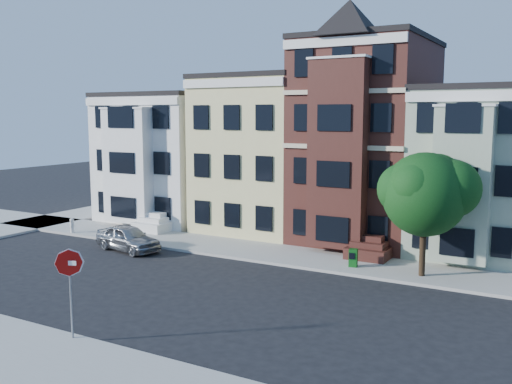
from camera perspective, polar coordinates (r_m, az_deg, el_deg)
The scene contains 12 objects.
ground at distance 23.85m, azimuth -0.69°, elevation -11.23°, with size 120.00×120.00×0.00m, color black.
far_sidewalk at distance 30.72m, azimuth 6.89°, elevation -6.80°, with size 60.00×4.00×0.15m, color #9E9B93.
near_sidewalk at distance 17.88m, azimuth -14.37°, elevation -17.94°, with size 60.00×4.00×0.15m, color #9E9B93.
house_white at distance 43.13m, azimuth -8.27°, elevation 3.32°, with size 8.00×9.00×9.00m, color white.
house_yellow at distance 38.73m, azimuth 1.14°, elevation 3.65°, with size 7.00×9.00×10.00m, color beige.
house_brown at distance 35.88m, azimuth 11.06°, elevation 4.79°, with size 7.00×9.00×12.00m, color #3E1A15.
house_green at distance 34.49m, azimuth 21.29°, elevation 1.79°, with size 6.00×9.00×9.00m, color #97A68D.
street_tree at distance 27.81m, azimuth 16.50°, elevation -0.79°, with size 6.25×6.25×7.27m, color #154716, non-canonical shape.
parked_car at distance 33.60m, azimuth -12.69°, elevation -4.51°, with size 1.75×4.36×1.48m, color #919499.
newspaper_box at distance 29.30m, azimuth 9.70°, elevation -6.50°, with size 0.41×0.36×0.91m, color #0E5015.
fire_hydrant at distance 39.00m, azimuth -17.91°, elevation -3.33°, with size 0.26×0.26×0.75m, color silver.
stop_sign at distance 20.60m, azimuth -18.05°, elevation -9.12°, with size 0.97×0.14×3.53m, color #A20B07, non-canonical shape.
Camera 1 is at (11.35, -19.49, 7.75)m, focal length 40.00 mm.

